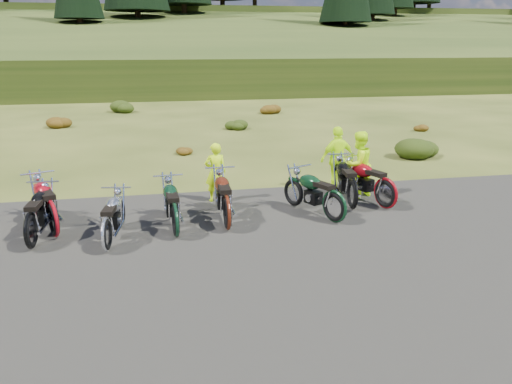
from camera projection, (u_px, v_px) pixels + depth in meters
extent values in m
plane|color=#2F3C14|center=(225.00, 245.00, 10.66)|extent=(300.00, 300.00, 0.00)
cube|color=black|center=(240.00, 289.00, 8.78)|extent=(20.00, 12.00, 0.04)
cube|color=#273A13|center=(161.00, 61.00, 113.99)|extent=(300.00, 90.00, 9.17)
cylinder|color=black|center=(6.00, 2.00, 68.87)|extent=(0.70, 0.70, 2.20)
cylinder|color=black|center=(59.00, 0.00, 75.38)|extent=(0.70, 0.70, 2.20)
cylinder|color=black|center=(81.00, 27.00, 54.33)|extent=(0.70, 0.70, 2.20)
cylinder|color=black|center=(138.00, 19.00, 60.72)|extent=(0.70, 0.70, 2.20)
cylinder|color=black|center=(184.00, 12.00, 67.12)|extent=(0.70, 0.70, 2.20)
cylinder|color=black|center=(223.00, 6.00, 73.52)|extent=(0.70, 0.70, 2.20)
cylinder|color=black|center=(255.00, 2.00, 79.97)|extent=(0.70, 0.70, 2.20)
cylinder|color=black|center=(345.00, 30.00, 58.98)|extent=(0.70, 0.70, 2.20)
cylinder|color=black|center=(372.00, 22.00, 65.37)|extent=(0.70, 0.70, 2.20)
cylinder|color=black|center=(394.00, 15.00, 71.77)|extent=(0.70, 0.70, 2.20)
cylinder|color=black|center=(413.00, 9.00, 78.17)|extent=(0.70, 0.70, 2.20)
cylinder|color=black|center=(429.00, 4.00, 84.57)|extent=(0.70, 0.70, 2.20)
ellipsoid|color=#61280C|center=(58.00, 121.00, 25.00)|extent=(1.30, 1.30, 0.77)
ellipsoid|color=#1D330C|center=(123.00, 105.00, 30.49)|extent=(1.56, 1.56, 0.92)
ellipsoid|color=#61280C|center=(182.00, 149.00, 19.16)|extent=(0.77, 0.77, 0.45)
ellipsoid|color=#1D330C|center=(236.00, 123.00, 24.65)|extent=(1.03, 1.03, 0.61)
ellipsoid|color=#61280C|center=(269.00, 107.00, 30.14)|extent=(1.30, 1.30, 0.77)
ellipsoid|color=#1D330C|center=(418.00, 145.00, 18.72)|extent=(1.56, 1.56, 0.92)
ellipsoid|color=#61280C|center=(418.00, 126.00, 24.30)|extent=(0.77, 0.77, 0.45)
imported|color=#CDFE0D|center=(216.00, 173.00, 13.33)|extent=(0.61, 0.42, 1.59)
imported|color=#CDFE0D|center=(358.00, 165.00, 13.69)|extent=(1.09, 0.99, 1.83)
imported|color=#CDFE0D|center=(337.00, 159.00, 14.38)|extent=(1.15, 0.67, 1.84)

